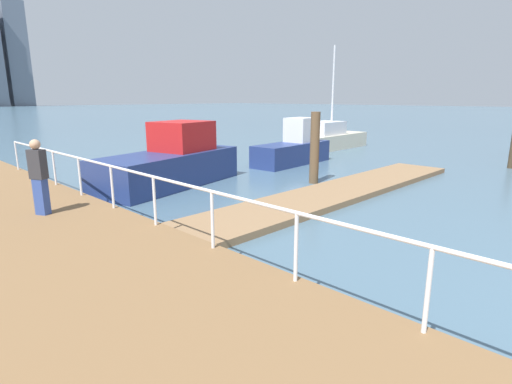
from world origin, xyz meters
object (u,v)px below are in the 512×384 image
moored_boat_0 (172,162)px  moored_boat_3 (329,138)px  moored_boat_2 (294,148)px  pedestrian_0 (39,176)px

moored_boat_0 → moored_boat_3: 12.92m
moored_boat_2 → pedestrian_0: bearing=-170.0°
moored_boat_0 → pedestrian_0: bearing=-156.4°
moored_boat_3 → moored_boat_0: bearing=-171.0°
moored_boat_3 → pedestrian_0: 18.30m
moored_boat_0 → moored_boat_2: 6.70m
moored_boat_0 → moored_boat_2: (6.70, -0.13, -0.08)m
moored_boat_0 → pedestrian_0: size_ratio=3.38×
moored_boat_3 → pedestrian_0: size_ratio=3.46×
moored_boat_3 → pedestrian_0: (-17.80, -4.22, 0.65)m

